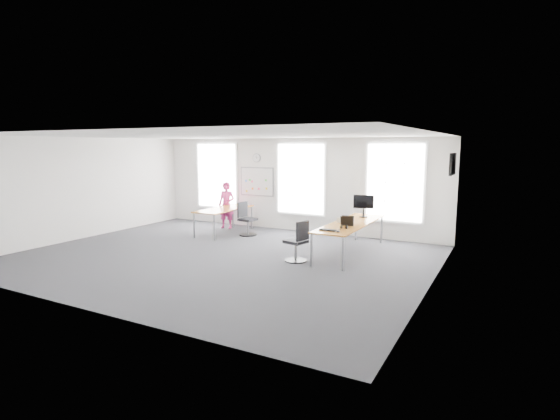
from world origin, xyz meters
The scene contains 24 objects.
floor centered at (0.00, 0.00, 0.00)m, with size 10.00×10.00×0.00m, color #29292E.
ceiling centered at (0.00, 0.00, 3.00)m, with size 10.00×10.00×0.00m, color silver.
wall_back centered at (0.00, 4.00, 1.50)m, with size 10.00×10.00×0.00m, color white.
wall_front centered at (0.00, -4.00, 1.50)m, with size 10.00×10.00×0.00m, color white.
wall_left centered at (-5.00, 0.00, 1.50)m, with size 10.00×10.00×0.00m, color white.
wall_right centered at (5.00, 0.00, 1.50)m, with size 10.00×10.00×0.00m, color white.
window_left centered at (-3.00, 3.97, 1.70)m, with size 1.60×0.06×2.20m, color white.
window_mid centered at (0.30, 3.97, 1.70)m, with size 1.60×0.06×2.20m, color white.
window_right centered at (3.30, 3.97, 1.70)m, with size 1.60×0.06×2.20m, color white.
desk_right centered at (2.72, 1.85, 0.75)m, with size 0.88×3.30×0.80m.
desk_left centered at (-1.68, 2.51, 0.73)m, with size 0.87×2.18×0.80m.
chair_right centered at (1.87, 0.49, 0.44)m, with size 0.55×0.55×1.00m.
chair_left centered at (-0.91, 2.59, 0.45)m, with size 0.55×0.55×1.03m.
person centered at (-2.12, 3.26, 0.78)m, with size 0.57×0.37×1.56m, color #CA2E75.
whiteboard centered at (-1.35, 3.97, 1.55)m, with size 1.20×0.03×0.90m, color silver.
wall_clock centered at (-1.35, 3.97, 2.35)m, with size 0.30×0.30×0.04m, color gray.
tv centered at (4.95, 3.00, 2.30)m, with size 0.06×0.90×0.55m, color black.
keyboard centered at (2.60, 0.60, 0.81)m, with size 0.42×0.15×0.02m, color black.
mouse centered at (2.89, 0.50, 0.83)m, with size 0.07×0.11×0.04m, color black.
lens_cap centered at (2.81, 0.80, 0.81)m, with size 0.06×0.06×0.01m, color black.
headphones centered at (2.84, 1.00, 0.85)m, with size 0.17×0.09×0.10m.
laptop_sleeve centered at (2.79, 1.38, 0.93)m, with size 0.31×0.20×0.25m.
paper_stack centered at (2.57, 1.84, 0.86)m, with size 0.34×0.26×0.12m, color beige.
monitor centered at (2.74, 2.85, 1.17)m, with size 0.55×0.23×0.62m.
Camera 1 is at (6.29, -8.68, 2.75)m, focal length 28.00 mm.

